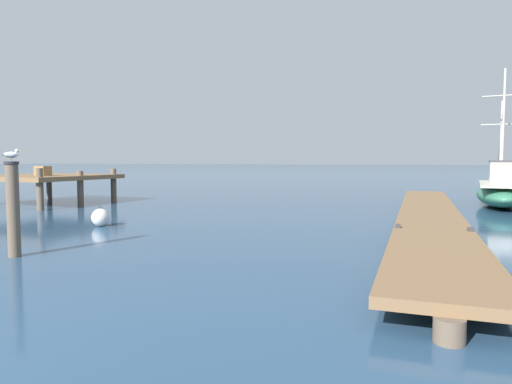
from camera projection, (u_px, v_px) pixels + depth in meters
floating_dock at (429, 214)px, 14.45m from camera, size 2.20×20.12×0.53m
fishing_boat_2 at (501, 192)px, 20.47m from camera, size 2.58×7.32×6.19m
pier_platform at (45, 178)px, 21.64m from camera, size 5.45×5.47×1.80m
mooring_piling at (13, 208)px, 9.72m from camera, size 0.30×0.30×2.05m
perched_seagull at (11, 154)px, 9.64m from camera, size 0.32×0.29×0.26m
mooring_buoy at (101, 217)px, 14.29m from camera, size 0.56×0.56×0.63m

